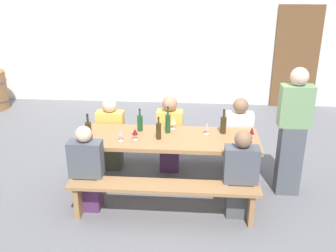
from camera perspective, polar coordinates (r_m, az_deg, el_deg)
The scene contains 22 objects.
ground_plane at distance 5.36m, azimuth 0.00°, elevation -8.97°, with size 24.00×24.00×0.00m, color slate.
back_wall at distance 8.38m, azimuth 2.02°, elevation 14.04°, with size 14.00×0.20×3.20m, color white.
wooden_door at distance 8.57m, azimuth 18.15°, elevation 9.43°, with size 0.90×0.06×2.10m, color brown.
tasting_table at distance 5.04m, azimuth 0.00°, elevation -2.37°, with size 2.32×0.77×0.75m.
bench_near at distance 4.58m, azimuth -0.67°, elevation -9.49°, with size 2.22×0.30×0.45m.
bench_far at distance 5.80m, azimuth 0.52°, elevation -2.42°, with size 2.22×0.30×0.45m.
wine_bottle_0 at distance 4.91m, azimuth -1.38°, elevation -0.67°, with size 0.06×0.06×0.29m.
wine_bottle_1 at distance 5.09m, azimuth -0.02°, elevation 0.44°, with size 0.07×0.07×0.36m.
wine_bottle_2 at distance 5.18m, azimuth -4.09°, elevation 0.49°, with size 0.07×0.07×0.31m.
wine_bottle_3 at distance 5.14m, azimuth 8.05°, elevation 0.21°, with size 0.08×0.08×0.33m.
wine_bottle_4 at distance 4.96m, azimuth -11.49°, elevation -0.68°, with size 0.08×0.08×0.35m.
wine_glass_0 at distance 5.22m, azimuth 0.76°, elevation 0.77°, with size 0.08×0.08×0.17m.
wine_glass_1 at distance 4.97m, azimuth 12.10°, elevation -0.74°, with size 0.06×0.06×0.18m.
wine_glass_2 at distance 5.08m, azimuth 5.68°, elevation -0.04°, with size 0.07×0.07×0.16m.
wine_glass_3 at distance 4.91m, azimuth -4.83°, elevation -0.90°, with size 0.08×0.08×0.15m.
wine_glass_4 at distance 4.89m, azimuth -6.96°, elevation -0.96°, with size 0.07×0.07×0.16m.
seated_guest_near_0 at distance 4.80m, azimuth -11.73°, elevation -6.42°, with size 0.40×0.24×1.08m.
seated_guest_near_1 at distance 4.65m, azimuth 10.50°, elevation -7.22°, with size 0.39×0.24×1.09m.
seated_guest_far_0 at distance 5.72m, azimuth -8.27°, elevation -1.36°, with size 0.39×0.24×1.08m.
seated_guest_far_1 at distance 5.59m, azimuth 0.24°, elevation -1.36°, with size 0.36×0.24×1.12m.
seated_guest_far_2 at distance 5.61m, azimuth 10.19°, elevation -1.70°, with size 0.38×0.24×1.12m.
standing_host at distance 5.16m, azimuth 17.62°, elevation -1.15°, with size 0.39×0.24×1.67m.
Camera 1 is at (0.35, -4.58, 2.75)m, focal length 41.92 mm.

